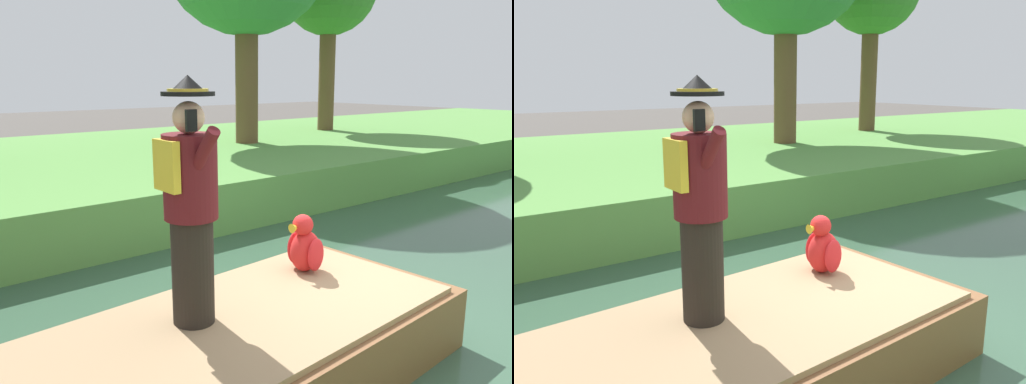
# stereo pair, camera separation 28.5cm
# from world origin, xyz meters

# --- Properties ---
(ground_plane) EXTENTS (80.00, 80.00, 0.00)m
(ground_plane) POSITION_xyz_m (0.00, 0.00, 0.00)
(ground_plane) COLOR #4C4742
(canal_water) EXTENTS (6.84, 48.00, 0.10)m
(canal_water) POSITION_xyz_m (0.00, 0.00, 0.05)
(canal_water) COLOR #33513D
(canal_water) RESTS_ON ground
(grass_bank_near) EXTENTS (9.31, 48.00, 0.93)m
(grass_bank_near) POSITION_xyz_m (-8.07, 0.00, 0.46)
(grass_bank_near) COLOR #568E42
(grass_bank_near) RESTS_ON ground
(boat) EXTENTS (2.04, 4.30, 0.61)m
(boat) POSITION_xyz_m (0.00, -1.68, 0.40)
(boat) COLOR brown
(boat) RESTS_ON canal_water
(person_pirate) EXTENTS (0.61, 0.42, 1.85)m
(person_pirate) POSITION_xyz_m (-0.18, -1.85, 1.64)
(person_pirate) COLOR black
(person_pirate) RESTS_ON boat
(parrot_plush) EXTENTS (0.36, 0.35, 0.57)m
(parrot_plush) POSITION_xyz_m (-0.41, -0.44, 0.95)
(parrot_plush) COLOR red
(parrot_plush) RESTS_ON boat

